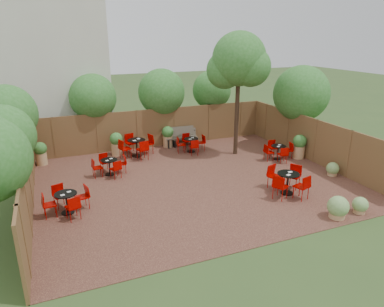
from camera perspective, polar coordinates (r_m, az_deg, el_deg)
name	(u,v)px	position (r m, az deg, el deg)	size (l,w,h in m)	color
ground	(194,181)	(14.30, 0.27, -4.46)	(80.00, 80.00, 0.00)	#354F23
courtyard_paving	(194,181)	(14.29, 0.27, -4.43)	(12.00, 10.00, 0.02)	#371C16
fence_back	(157,128)	(18.45, -5.70, 4.15)	(12.00, 0.08, 2.00)	brown
fence_left	(28,180)	(13.03, -24.98, -3.98)	(0.08, 10.00, 2.00)	brown
fence_right	(315,141)	(17.04, 19.26, 1.92)	(0.08, 10.00, 2.00)	brown
neighbour_building	(55,67)	(20.20, -21.23, 12.93)	(5.00, 4.00, 8.00)	beige
overhang_foliage	(154,103)	(15.88, -6.14, 8.07)	(15.82, 10.51, 2.76)	#2B6A22
courtyard_tree	(239,63)	(16.68, 7.58, 14.27)	(2.66, 2.56, 5.77)	black
park_bench_left	(180,136)	(18.58, -1.95, 2.83)	(1.62, 0.60, 0.99)	brown
park_bench_right	(184,137)	(18.67, -1.25, 2.69)	(1.38, 0.46, 0.85)	brown
bistro_tables	(181,162)	(15.04, -1.75, -1.40)	(10.98, 7.93, 0.96)	black
planters	(164,144)	(17.02, -4.47, 1.58)	(11.90, 4.65, 1.15)	tan
low_shrubs	(341,196)	(13.31, 22.96, -6.33)	(3.06, 3.46, 0.74)	tan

